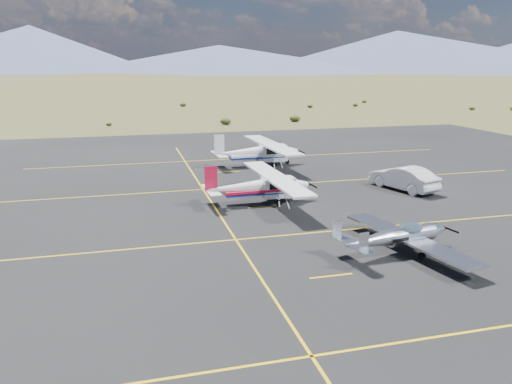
{
  "coord_description": "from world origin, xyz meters",
  "views": [
    {
      "loc": [
        -11.21,
        -21.94,
        8.93
      ],
      "look_at": [
        -4.03,
        5.37,
        1.6
      ],
      "focal_mm": 35.0,
      "sensor_mm": 36.0,
      "label": 1
    }
  ],
  "objects_px": {
    "aircraft_low_wing": "(399,236)",
    "aircraft_plain": "(259,152)",
    "aircraft_cessna": "(260,186)",
    "sedan": "(404,178)"
  },
  "relations": [
    {
      "from": "aircraft_low_wing",
      "to": "aircraft_cessna",
      "type": "relative_size",
      "value": 0.8
    },
    {
      "from": "aircraft_plain",
      "to": "sedan",
      "type": "bearing_deg",
      "value": -57.24
    },
    {
      "from": "aircraft_plain",
      "to": "sedan",
      "type": "relative_size",
      "value": 2.23
    },
    {
      "from": "aircraft_cessna",
      "to": "aircraft_plain",
      "type": "distance_m",
      "value": 12.2
    },
    {
      "from": "aircraft_low_wing",
      "to": "aircraft_cessna",
      "type": "xyz_separation_m",
      "value": [
        -4.15,
        10.23,
        0.32
      ]
    },
    {
      "from": "aircraft_plain",
      "to": "sedan",
      "type": "height_order",
      "value": "aircraft_plain"
    },
    {
      "from": "aircraft_cessna",
      "to": "aircraft_low_wing",
      "type": "bearing_deg",
      "value": -69.93
    },
    {
      "from": "sedan",
      "to": "aircraft_plain",
      "type": "bearing_deg",
      "value": -71.91
    },
    {
      "from": "aircraft_low_wing",
      "to": "aircraft_plain",
      "type": "height_order",
      "value": "aircraft_plain"
    },
    {
      "from": "aircraft_plain",
      "to": "sedan",
      "type": "distance_m",
      "value": 13.5
    }
  ]
}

